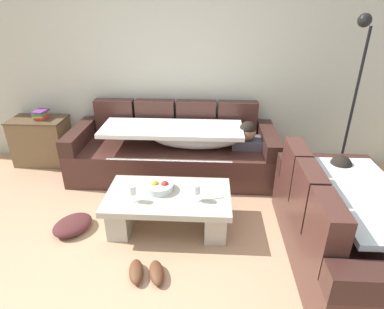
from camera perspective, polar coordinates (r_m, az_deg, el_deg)
The scene contains 14 objects.
ground_plane at distance 2.96m, azimuth -6.29°, elevation -18.68°, with size 14.00×14.00×0.00m, color tan.
back_wall at distance 4.31m, azimuth -2.57°, elevation 16.13°, with size 9.00×0.10×2.70m, color beige.
couch_along_wall at distance 4.12m, azimuth -2.69°, elevation 0.69°, with size 2.54×0.92×0.88m.
couch_near_window at distance 3.07m, azimuth 25.50°, elevation -11.57°, with size 0.92×1.72×0.88m.
coffee_table at distance 3.21m, azimuth -4.17°, elevation -9.13°, with size 1.20×0.68×0.38m.
fruit_bowl at distance 3.18m, azimuth -5.82°, elevation -5.68°, with size 0.28×0.28×0.10m.
wine_glass_near_left at distance 3.01m, azimuth -10.51°, elevation -6.28°, with size 0.07×0.07×0.17m.
wine_glass_near_right at distance 2.96m, azimuth 0.82°, elevation -6.30°, with size 0.07×0.07×0.17m.
open_magazine at distance 3.12m, azimuth 2.53°, elevation -6.93°, with size 0.28×0.21×0.01m, color white.
side_cabinet at distance 4.87m, azimuth -25.07°, elevation 2.20°, with size 0.72×0.44×0.64m.
book_stack_on_cabinet at distance 4.73m, azimuth -25.27°, elevation 6.46°, with size 0.18×0.22×0.12m.
floor_lamp at distance 4.12m, azimuth 26.59°, elevation 9.70°, with size 0.33×0.31×1.95m.
pair_of_shoes at distance 2.84m, azimuth -8.07°, elevation -19.92°, with size 0.35×0.29×0.09m.
crumpled_garment at distance 3.46m, azimuth -20.36°, elevation -11.60°, with size 0.40×0.32×0.12m, color #4C2323.
Camera 1 is at (0.43, -2.08, 2.07)m, focal length 30.13 mm.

